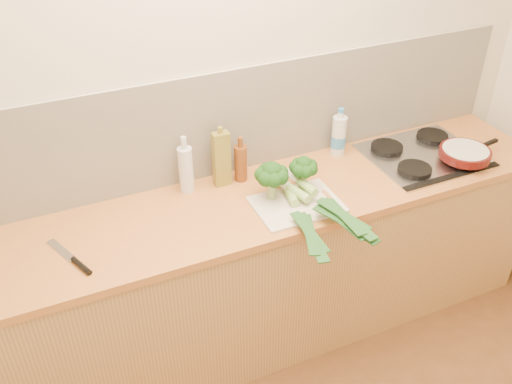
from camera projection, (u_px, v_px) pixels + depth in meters
room_shell at (222, 125)px, 2.74m from camera, size 3.50×3.50×3.50m
counter at (247, 273)px, 2.93m from camera, size 3.20×0.62×0.90m
gas_hob at (424, 154)px, 3.00m from camera, size 0.58×0.50×0.04m
chopping_board at (297, 204)px, 2.65m from camera, size 0.40×0.29×0.01m
broccoli_left at (272, 175)px, 2.61m from camera, size 0.16×0.16×0.19m
broccoli_right at (304, 168)px, 2.67m from camera, size 0.14×0.14×0.18m
leek_front at (295, 203)px, 2.61m from camera, size 0.19×0.68×0.04m
leek_mid at (311, 201)px, 2.59m from camera, size 0.22×0.64×0.04m
leek_back at (319, 196)px, 2.59m from camera, size 0.15×0.62×0.04m
chefs_knife at (76, 262)px, 2.31m from camera, size 0.15×0.30×0.02m
skillet at (465, 153)px, 2.93m from camera, size 0.38×0.26×0.04m
oil_tin at (221, 159)px, 2.72m from camera, size 0.08×0.05×0.31m
glass_bottle at (186, 169)px, 2.69m from camera, size 0.07×0.07×0.29m
amber_bottle at (241, 162)px, 2.78m from camera, size 0.06×0.06×0.24m
water_bottle at (339, 137)px, 2.98m from camera, size 0.08×0.08×0.24m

